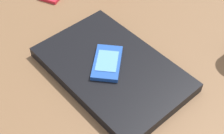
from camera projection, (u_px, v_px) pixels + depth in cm
name	position (u px, v px, depth cm)	size (l,w,h in cm)	color
desk_surface	(114.00, 51.00, 81.68)	(120.00, 80.00, 3.00)	brown
laptop_closed	(112.00, 69.00, 73.77)	(34.22, 22.07, 2.57)	black
cell_phone_on_laptop	(107.00, 63.00, 72.63)	(11.90, 10.72, 1.19)	#1E479E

